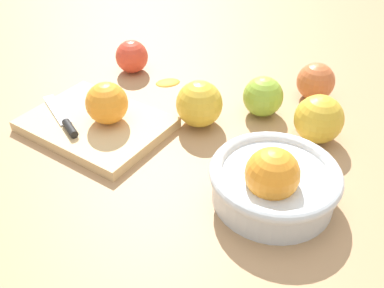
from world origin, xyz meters
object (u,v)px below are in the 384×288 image
at_px(apple_front_left, 263,96).
at_px(bowl, 274,181).
at_px(knife, 64,120).
at_px(apple_front_center, 199,104).
at_px(apple_front_right, 132,57).
at_px(apple_front_left_2, 319,119).
at_px(orange_on_board, 107,103).
at_px(apple_front_left_3, 316,82).
at_px(cutting_board, 96,124).

bearing_deg(apple_front_left, bowl, 106.81).
height_order(knife, apple_front_center, apple_front_center).
height_order(apple_front_right, apple_front_left, apple_front_left).
bearing_deg(apple_front_left_2, bowl, 77.37).
xyz_separation_m(bowl, knife, (0.38, -0.04, -0.01)).
bearing_deg(bowl, orange_on_board, -13.61).
bearing_deg(knife, orange_on_board, -156.29).
bearing_deg(bowl, apple_front_center, -41.96).
xyz_separation_m(knife, apple_front_left_3, (-0.39, -0.27, 0.01)).
distance_m(bowl, apple_front_center, 0.22).
xyz_separation_m(bowl, apple_front_center, (0.17, -0.15, 0.00)).
distance_m(apple_front_left, apple_front_left_3, 0.12).
bearing_deg(orange_on_board, apple_front_left, -148.65).
distance_m(bowl, orange_on_board, 0.32).
distance_m(apple_front_right, apple_front_left_3, 0.39).
distance_m(knife, apple_front_right, 0.24).
height_order(cutting_board, knife, knife).
distance_m(knife, apple_front_left_2, 0.44).
bearing_deg(orange_on_board, apple_front_right, -73.60).
xyz_separation_m(apple_front_right, apple_front_left_2, (-0.41, 0.11, 0.01)).
relative_size(cutting_board, apple_front_right, 3.48).
height_order(cutting_board, apple_front_left_3, apple_front_left_3).
bearing_deg(bowl, apple_front_left_2, -102.63).
bearing_deg(orange_on_board, knife, 23.71).
height_order(cutting_board, apple_front_right, apple_front_right).
bearing_deg(cutting_board, knife, 28.57).
xyz_separation_m(apple_front_left, apple_front_center, (0.10, 0.07, 0.00)).
relative_size(knife, apple_front_center, 1.59).
relative_size(cutting_board, orange_on_board, 3.33).
distance_m(apple_front_right, apple_front_left_2, 0.42).
distance_m(knife, apple_front_left_3, 0.48).
height_order(cutting_board, apple_front_center, apple_front_center).
height_order(apple_front_left_2, apple_front_left_3, apple_front_left_2).
bearing_deg(apple_front_center, apple_front_left, -143.72).
relative_size(orange_on_board, apple_front_left_2, 0.88).
height_order(orange_on_board, apple_front_left_3, orange_on_board).
height_order(bowl, cutting_board, bowl).
bearing_deg(apple_front_center, apple_front_right, -34.15).
relative_size(cutting_board, apple_front_left_2, 2.93).
relative_size(cutting_board, apple_front_left_3, 3.32).
bearing_deg(apple_front_right, cutting_board, 99.91).
xyz_separation_m(orange_on_board, apple_front_left, (-0.24, -0.15, -0.02)).
distance_m(bowl, cutting_board, 0.34).
distance_m(orange_on_board, knife, 0.08).
distance_m(cutting_board, apple_front_left_3, 0.43).
bearing_deg(apple_front_left, apple_front_left_2, 156.44).
distance_m(apple_front_right, apple_front_left, 0.31).
relative_size(cutting_board, apple_front_center, 2.92).
height_order(apple_front_right, apple_front_left_2, apple_front_left_2).
distance_m(knife, apple_front_center, 0.24).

